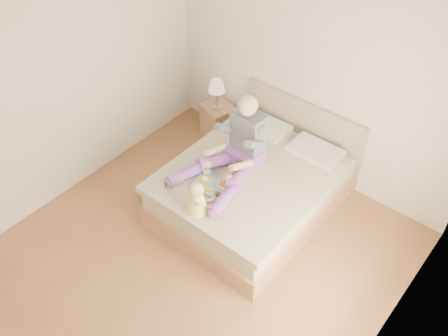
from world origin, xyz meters
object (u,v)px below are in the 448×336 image
Objects in this scene: adult at (236,150)px; baby at (198,200)px; bed at (255,185)px; tray at (212,183)px; nightstand at (218,121)px.

baby is (0.11, -0.78, -0.12)m from adult.
baby is (-0.07, -0.93, 0.45)m from bed.
adult is at bearing 124.66° from baby.
bed reaches higher than tray.
adult is at bearing 77.10° from tray.
adult is 0.80m from baby.
tray reaches higher than nightstand.
bed is 4.31× the size of nightstand.
adult reaches higher than tray.
nightstand is at bearing 148.08° from bed.
baby is at bearing -39.66° from nightstand.
baby is at bearing -94.50° from bed.
nightstand is at bearing 142.11° from adult.
bed is at bearing 43.44° from adult.
bed is 0.61m from adult.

